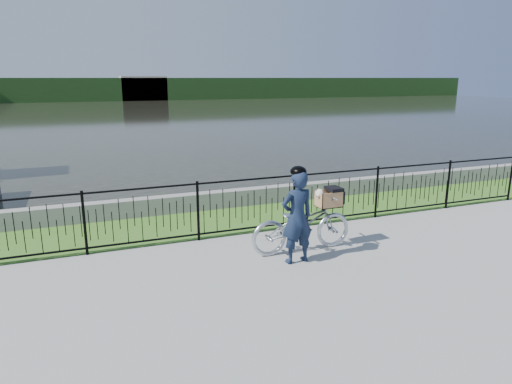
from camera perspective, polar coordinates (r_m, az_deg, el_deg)
name	(u,v)px	position (r m, az deg, el deg)	size (l,w,h in m)	color
ground	(282,263)	(7.69, 3.24, -8.91)	(120.00, 120.00, 0.00)	gray
grass_strip	(232,219)	(9.96, -3.00, -3.44)	(60.00, 2.00, 0.01)	#406F23
water	(114,115)	(39.64, -17.28, 9.13)	(120.00, 120.00, 0.00)	#26271D
quay_wall	(219,200)	(10.82, -4.70, -0.96)	(60.00, 0.30, 0.40)	gray
fence	(248,206)	(8.89, -1.00, -1.74)	(14.00, 0.06, 1.15)	black
far_treeline	(97,89)	(66.50, -19.30, 12.03)	(120.00, 6.00, 3.00)	#1F4018
far_building_right	(143,88)	(65.55, -13.89, 12.47)	(6.00, 3.00, 3.20)	#A19581
bicycle_rig	(302,224)	(8.08, 5.83, -3.94)	(1.89, 0.66, 1.13)	#B3BAC0
cyclist	(297,216)	(7.50, 5.15, -2.96)	(0.59, 0.41, 1.63)	#131E35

